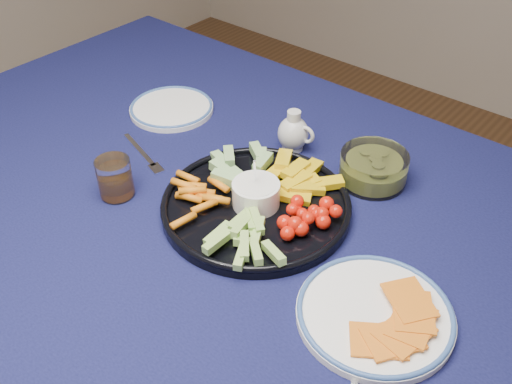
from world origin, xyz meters
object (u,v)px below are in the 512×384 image
Objects in this scene: creamer_pitcher at (294,133)px; pickle_bowl at (373,169)px; dining_table at (233,241)px; cheese_plate at (375,312)px; crudite_platter at (255,201)px; side_plate_extra at (172,108)px; juice_tumbler at (115,180)px.

creamer_pitcher reaches higher than pickle_bowl.
pickle_bowl reaches higher than dining_table.
dining_table is 6.96× the size of cheese_plate.
pickle_bowl is at bearing 61.15° from crudite_platter.
pickle_bowl is (0.19, 0.01, -0.01)m from creamer_pitcher.
pickle_bowl is 0.68× the size of side_plate_extra.
creamer_pitcher is at bearing -176.87° from pickle_bowl.
crudite_platter is 1.80× the size of side_plate_extra.
side_plate_extra is at bearing -169.54° from creamer_pitcher.
crudite_platter is at bearing 30.37° from dining_table.
juice_tumbler is at bearing -150.13° from dining_table.
dining_table is 8.50× the size of side_plate_extra.
dining_table is 0.12m from crudite_platter.
creamer_pitcher is at bearing 142.34° from cheese_plate.
pickle_bowl reaches higher than cheese_plate.
crudite_platter is 3.88× the size of creamer_pitcher.
juice_tumbler is (-0.17, -0.34, -0.01)m from creamer_pitcher.
dining_table is at bearing -149.63° from crudite_platter.
juice_tumbler is (-0.20, -0.11, 0.12)m from dining_table.
dining_table is 0.31m from pickle_bowl.
creamer_pitcher is 0.38m from juice_tumbler.
juice_tumbler is at bearing -173.98° from cheese_plate.
cheese_plate is at bearing -18.41° from side_plate_extra.
crudite_platter reaches higher than pickle_bowl.
juice_tumbler is (-0.54, -0.06, 0.02)m from cheese_plate.
cheese_plate is at bearing -9.36° from dining_table.
side_plate_extra is (-0.68, 0.23, -0.00)m from cheese_plate.
cheese_plate is 3.05× the size of juice_tumbler.
crudite_platter is 0.41m from side_plate_extra.
side_plate_extra is at bearing 117.61° from juice_tumbler.
pickle_bowl is at bearing 44.90° from juice_tumbler.
dining_table is 0.26m from juice_tumbler.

